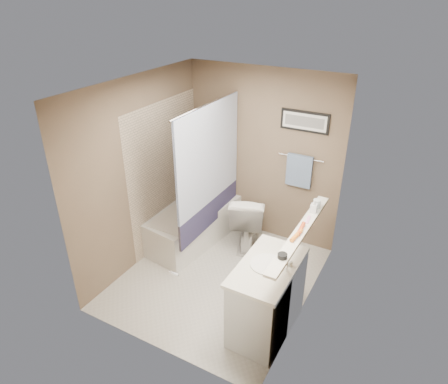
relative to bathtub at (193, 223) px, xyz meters
The scene contains 33 objects.
ground 0.99m from the bathtub, 38.27° to the right, with size 2.50×2.50×0.00m, color beige.
ceiling 2.33m from the bathtub, 38.27° to the right, with size 2.20×2.50×0.04m, color silver.
wall_back 1.37m from the bathtub, 40.40° to the left, with size 2.20×0.04×2.40m, color brown.
wall_front 2.19m from the bathtub, 67.62° to the right, with size 2.20×0.04×2.40m, color brown.
wall_left 1.17m from the bathtub, 119.15° to the right, with size 0.04×2.50×2.40m, color brown.
wall_right 2.15m from the bathtub, 17.92° to the right, with size 0.04×2.50×2.40m, color brown.
tile_surround 0.83m from the bathtub, 165.00° to the right, with size 0.02×1.55×2.00m, color #C0AB91.
curtain_rod 1.84m from the bathtub, 14.67° to the right, with size 0.02×0.02×1.55m, color silver.
curtain_upper 1.21m from the bathtub, 14.67° to the right, with size 0.03×1.45×1.28m, color silver.
curtain_lower 0.49m from the bathtub, 14.67° to the right, with size 0.03×1.45×0.36m, color #2C284B.
mirror 2.41m from the bathtub, 21.95° to the right, with size 0.02×1.60×1.00m, color silver.
shelf 2.11m from the bathtub, 22.56° to the right, with size 0.12×1.60×0.03m, color silver.
towel_bar 1.78m from the bathtub, 25.62° to the left, with size 0.02×0.02×0.60m, color silver.
towel 1.68m from the bathtub, 24.90° to the left, with size 0.34×0.05×0.44m, color #92B0D5.
art_frame 2.11m from the bathtub, 26.23° to the left, with size 0.62×0.03×0.26m, color black.
art_mat 2.10m from the bathtub, 25.73° to the left, with size 0.56×0.00×0.20m, color white.
art_image 2.10m from the bathtub, 25.62° to the left, with size 0.50×0.00×0.13m, color #595959.
door 2.37m from the bathtub, 54.66° to the right, with size 0.80×0.02×2.00m, color silver.
door_handle 2.16m from the bathtub, 61.43° to the right, with size 0.02×0.02×0.10m, color silver.
bathtub is the anchor object (origin of this frame).
tub_rim 0.25m from the bathtub, behind, with size 0.56×1.36×0.02m, color beige.
toilet 0.81m from the bathtub, 18.81° to the left, with size 0.46×0.80×0.82m, color white.
vanity 1.93m from the bathtub, 33.92° to the right, with size 0.50×0.90×0.80m, color silver.
countertop 2.00m from the bathtub, 34.09° to the right, with size 0.54×0.96×0.04m, color beige.
sink_basin 2.00m from the bathtub, 34.26° to the right, with size 0.34×0.34×0.01m, color white.
faucet_spout 2.18m from the bathtub, 31.16° to the right, with size 0.02×0.02×0.10m, color silver.
faucet_knob 2.12m from the bathtub, 28.74° to the right, with size 0.05×0.05×0.05m, color silver.
candle_bowl_near 2.35m from the bathtub, 34.92° to the right, with size 0.09×0.09×0.04m, color black.
hair_brush_front 2.18m from the bathtub, 26.12° to the right, with size 0.04×0.04×0.22m, color orange.
hair_brush_back 2.13m from the bathtub, 22.49° to the right, with size 0.04×0.04×0.22m, color #C2421B.
pink_comb 2.05m from the bathtub, 16.06° to the right, with size 0.03×0.16×0.01m, color pink.
glass_jar 2.02m from the bathtub, ahead, with size 0.08×0.08×0.10m, color silver.
soap_bottle 2.04m from the bathtub, 10.64° to the right, with size 0.07×0.07×0.15m, color #999999.
Camera 1 is at (1.96, -3.44, 3.30)m, focal length 32.00 mm.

